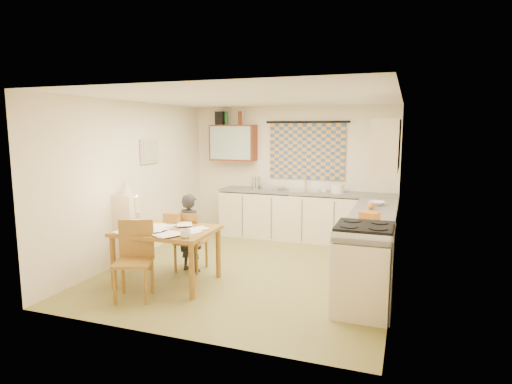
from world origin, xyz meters
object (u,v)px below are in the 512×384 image
at_px(stove, 363,269).
at_px(person, 190,233).
at_px(dining_table, 168,256).
at_px(chair_far, 191,252).
at_px(counter_right, 371,248).
at_px(shelf_stand, 128,230).
at_px(counter_back, 306,216).

distance_m(stove, person, 2.59).
height_order(dining_table, chair_far, chair_far).
relative_size(counter_right, shelf_stand, 2.67).
bearing_deg(person, counter_right, -155.41).
xyz_separation_m(counter_back, shelf_stand, (-2.20, -2.41, 0.10)).
bearing_deg(shelf_stand, counter_right, 9.48).
bearing_deg(person, counter_back, -103.65).
xyz_separation_m(dining_table, shelf_stand, (-0.97, 0.47, 0.17)).
xyz_separation_m(counter_back, dining_table, (-1.23, -2.88, -0.07)).
bearing_deg(chair_far, stove, 163.99).
height_order(chair_far, shelf_stand, shelf_stand).
bearing_deg(shelf_stand, dining_table, -25.62).
relative_size(counter_back, chair_far, 3.73).
height_order(dining_table, person, person).
bearing_deg(counter_back, shelf_stand, -132.40).
distance_m(dining_table, shelf_stand, 1.09).
height_order(counter_right, shelf_stand, shelf_stand).
bearing_deg(chair_far, shelf_stand, 4.44).
relative_size(dining_table, shelf_stand, 1.15).
height_order(stove, dining_table, stove).
distance_m(counter_back, stove, 3.22).
distance_m(counter_right, chair_far, 2.59).
bearing_deg(counter_back, chair_far, -117.54).
xyz_separation_m(stove, person, (-2.52, 0.60, 0.07)).
distance_m(counter_right, stove, 1.11).
bearing_deg(shelf_stand, person, 4.90).
xyz_separation_m(dining_table, person, (0.05, 0.55, 0.20)).
relative_size(stove, person, 0.88).
height_order(dining_table, shelf_stand, shelf_stand).
bearing_deg(chair_far, dining_table, 84.73).
xyz_separation_m(chair_far, person, (0.02, -0.03, 0.30)).
height_order(counter_back, counter_right, same).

